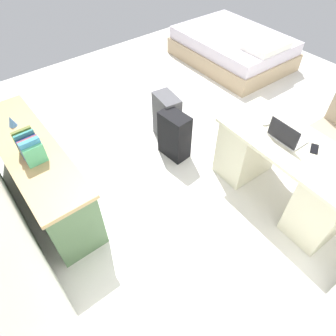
{
  "coord_description": "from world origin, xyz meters",
  "views": [
    {
      "loc": [
        -2.1,
        2.38,
        2.59
      ],
      "look_at": [
        -0.64,
        1.23,
        0.6
      ],
      "focal_mm": 31.74,
      "sensor_mm": 36.0,
      "label": 1
    }
  ],
  "objects_px": {
    "cell_phone_near_laptop": "(314,149)",
    "credenza": "(41,173)",
    "bed": "(233,48)",
    "suitcase_black": "(174,135)",
    "desk": "(284,171)",
    "figurine_small": "(11,121)",
    "office_chair": "(332,137)",
    "laptop": "(286,136)",
    "suitcase_spare_grey": "(167,118)",
    "computer_mouse": "(267,123)"
  },
  "relations": [
    {
      "from": "suitcase_black",
      "to": "cell_phone_near_laptop",
      "type": "height_order",
      "value": "cell_phone_near_laptop"
    },
    {
      "from": "desk",
      "to": "office_chair",
      "type": "distance_m",
      "value": 0.82
    },
    {
      "from": "suitcase_black",
      "to": "computer_mouse",
      "type": "distance_m",
      "value": 1.07
    },
    {
      "from": "figurine_small",
      "to": "office_chair",
      "type": "bearing_deg",
      "value": -125.05
    },
    {
      "from": "credenza",
      "to": "suitcase_spare_grey",
      "type": "xyz_separation_m",
      "value": [
        -0.01,
        -1.62,
        -0.06
      ]
    },
    {
      "from": "desk",
      "to": "office_chair",
      "type": "relative_size",
      "value": 1.56
    },
    {
      "from": "figurine_small",
      "to": "suitcase_spare_grey",
      "type": "bearing_deg",
      "value": -103.91
    },
    {
      "from": "office_chair",
      "to": "laptop",
      "type": "relative_size",
      "value": 2.94
    },
    {
      "from": "bed",
      "to": "figurine_small",
      "type": "distance_m",
      "value": 3.86
    },
    {
      "from": "desk",
      "to": "bed",
      "type": "xyz_separation_m",
      "value": [
        2.41,
        -1.86,
        -0.15
      ]
    },
    {
      "from": "bed",
      "to": "office_chair",
      "type": "bearing_deg",
      "value": 156.84
    },
    {
      "from": "office_chair",
      "to": "cell_phone_near_laptop",
      "type": "xyz_separation_m",
      "value": [
        -0.12,
        0.74,
        0.34
      ]
    },
    {
      "from": "laptop",
      "to": "desk",
      "type": "bearing_deg",
      "value": -166.12
    },
    {
      "from": "desk",
      "to": "laptop",
      "type": "xyz_separation_m",
      "value": [
        0.1,
        0.02,
        0.41
      ]
    },
    {
      "from": "credenza",
      "to": "laptop",
      "type": "xyz_separation_m",
      "value": [
        -1.41,
        -1.91,
        0.43
      ]
    },
    {
      "from": "laptop",
      "to": "computer_mouse",
      "type": "xyz_separation_m",
      "value": [
        0.26,
        -0.05,
        -0.03
      ]
    },
    {
      "from": "desk",
      "to": "computer_mouse",
      "type": "xyz_separation_m",
      "value": [
        0.36,
        -0.03,
        0.37
      ]
    },
    {
      "from": "bed",
      "to": "suitcase_black",
      "type": "height_order",
      "value": "suitcase_black"
    },
    {
      "from": "bed",
      "to": "suitcase_spare_grey",
      "type": "distance_m",
      "value": 2.36
    },
    {
      "from": "suitcase_black",
      "to": "laptop",
      "type": "height_order",
      "value": "laptop"
    },
    {
      "from": "suitcase_black",
      "to": "computer_mouse",
      "type": "relative_size",
      "value": 5.84
    },
    {
      "from": "desk",
      "to": "figurine_small",
      "type": "bearing_deg",
      "value": 45.45
    },
    {
      "from": "suitcase_spare_grey",
      "to": "cell_phone_near_laptop",
      "type": "bearing_deg",
      "value": -158.61
    },
    {
      "from": "suitcase_black",
      "to": "desk",
      "type": "bearing_deg",
      "value": -164.1
    },
    {
      "from": "desk",
      "to": "cell_phone_near_laptop",
      "type": "height_order",
      "value": "cell_phone_near_laptop"
    },
    {
      "from": "credenza",
      "to": "computer_mouse",
      "type": "relative_size",
      "value": 18.0
    },
    {
      "from": "suitcase_spare_grey",
      "to": "computer_mouse",
      "type": "xyz_separation_m",
      "value": [
        -1.15,
        -0.35,
        0.46
      ]
    },
    {
      "from": "computer_mouse",
      "to": "figurine_small",
      "type": "distance_m",
      "value": 2.5
    },
    {
      "from": "cell_phone_near_laptop",
      "to": "credenza",
      "type": "bearing_deg",
      "value": 23.31
    },
    {
      "from": "laptop",
      "to": "suitcase_spare_grey",
      "type": "bearing_deg",
      "value": 11.78
    },
    {
      "from": "laptop",
      "to": "office_chair",
      "type": "bearing_deg",
      "value": -98.4
    },
    {
      "from": "desk",
      "to": "suitcase_black",
      "type": "xyz_separation_m",
      "value": [
        1.2,
        0.45,
        -0.1
      ]
    },
    {
      "from": "office_chair",
      "to": "laptop",
      "type": "bearing_deg",
      "value": 81.6
    },
    {
      "from": "credenza",
      "to": "computer_mouse",
      "type": "bearing_deg",
      "value": -120.5
    },
    {
      "from": "desk",
      "to": "computer_mouse",
      "type": "height_order",
      "value": "computer_mouse"
    },
    {
      "from": "credenza",
      "to": "office_chair",
      "type": "bearing_deg",
      "value": -119.21
    },
    {
      "from": "suitcase_spare_grey",
      "to": "figurine_small",
      "type": "relative_size",
      "value": 5.59
    },
    {
      "from": "suitcase_black",
      "to": "laptop",
      "type": "bearing_deg",
      "value": -163.53
    },
    {
      "from": "bed",
      "to": "figurine_small",
      "type": "relative_size",
      "value": 17.53
    },
    {
      "from": "laptop",
      "to": "computer_mouse",
      "type": "bearing_deg",
      "value": -11.75
    },
    {
      "from": "suitcase_black",
      "to": "cell_phone_near_laptop",
      "type": "relative_size",
      "value": 4.3
    },
    {
      "from": "computer_mouse",
      "to": "cell_phone_near_laptop",
      "type": "relative_size",
      "value": 0.74
    },
    {
      "from": "bed",
      "to": "cell_phone_near_laptop",
      "type": "bearing_deg",
      "value": 145.19
    },
    {
      "from": "suitcase_black",
      "to": "computer_mouse",
      "type": "xyz_separation_m",
      "value": [
        -0.84,
        -0.47,
        0.48
      ]
    },
    {
      "from": "credenza",
      "to": "laptop",
      "type": "bearing_deg",
      "value": -126.52
    },
    {
      "from": "cell_phone_near_laptop",
      "to": "office_chair",
      "type": "bearing_deg",
      "value": -107.87
    },
    {
      "from": "credenza",
      "to": "bed",
      "type": "height_order",
      "value": "credenza"
    },
    {
      "from": "suitcase_spare_grey",
      "to": "credenza",
      "type": "bearing_deg",
      "value": 97.55
    },
    {
      "from": "credenza",
      "to": "computer_mouse",
      "type": "height_order",
      "value": "computer_mouse"
    },
    {
      "from": "suitcase_black",
      "to": "figurine_small",
      "type": "height_order",
      "value": "figurine_small"
    }
  ]
}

